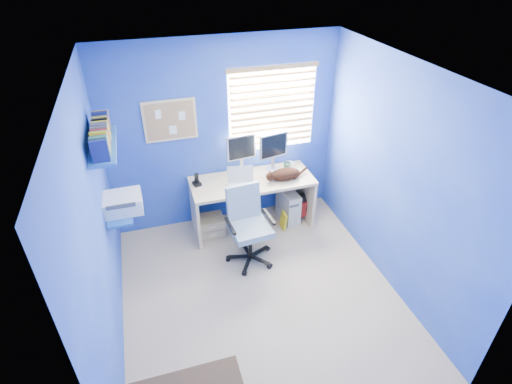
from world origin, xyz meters
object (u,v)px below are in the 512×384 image
object	(u,v)px
desk	(252,203)
laptop	(241,180)
cat	(285,174)
tower_pc	(288,205)
office_chair	(249,235)

from	to	relation	value
desk	laptop	size ratio (longest dim) A/B	4.87
desk	cat	world-z (taller)	cat
desk	cat	bearing A→B (deg)	-13.63
cat	tower_pc	bearing A→B (deg)	40.49
desk	tower_pc	distance (m)	0.55
desk	laptop	world-z (taller)	laptop
office_chair	cat	bearing A→B (deg)	38.81
laptop	tower_pc	size ratio (longest dim) A/B	0.73
laptop	tower_pc	xyz separation A→B (m)	(0.72, 0.15, -0.62)
laptop	office_chair	world-z (taller)	office_chair
cat	office_chair	world-z (taller)	office_chair
laptop	office_chair	distance (m)	0.69
office_chair	tower_pc	bearing A→B (deg)	39.97
desk	cat	xyz separation A→B (m)	(0.42, -0.10, 0.44)
desk	cat	size ratio (longest dim) A/B	3.95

